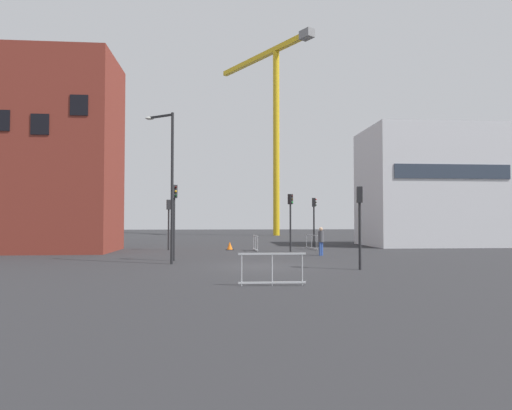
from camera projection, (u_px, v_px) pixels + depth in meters
ground at (262, 266)px, 20.87m from camera, size 160.00×160.00×0.00m
brick_building at (57, 154)px, 30.55m from camera, size 7.79×6.09×13.32m
office_block at (430, 187)px, 37.82m from camera, size 11.00×7.39×9.85m
construction_crane at (274, 109)px, 63.11m from camera, size 11.66×17.90×26.80m
streetlamp_tall at (169, 175)px, 22.13m from camera, size 1.54×1.02×7.49m
traffic_light_far at (360, 213)px, 19.51m from camera, size 0.30×0.39×3.62m
traffic_light_island at (174, 210)px, 23.67m from camera, size 0.36×0.38×4.02m
traffic_light_crosswalk at (314, 214)px, 35.77m from camera, size 0.39×0.30×3.93m
traffic_light_verge at (290, 213)px, 30.49m from camera, size 0.36×0.38×3.94m
traffic_light_near at (169, 216)px, 32.06m from camera, size 0.39×0.32×3.62m
pedestrian_walking at (321, 239)px, 27.14m from camera, size 0.34×0.34×1.72m
safety_barrier_left_run at (256, 243)px, 31.16m from camera, size 0.20×1.99×1.08m
safety_barrier_front at (272, 269)px, 14.74m from camera, size 2.24×0.06×1.08m
safety_barrier_mid_span at (311, 242)px, 32.71m from camera, size 0.41×2.44×1.08m
traffic_cone_orange at (230, 246)px, 32.28m from camera, size 0.59×0.59×0.59m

